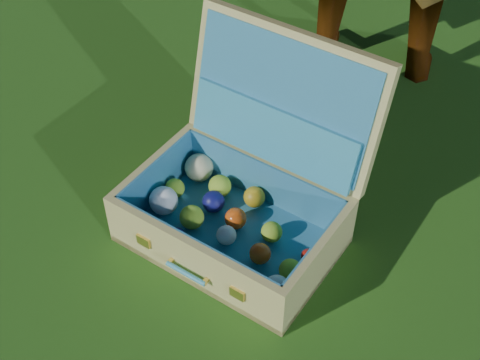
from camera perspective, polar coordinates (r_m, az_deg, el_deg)
The scene contains 2 objects.
ground at distance 1.83m, azimuth -6.24°, elevation -2.74°, with size 60.00×60.00×0.00m, color #215114.
suitcase at distance 1.69m, azimuth 0.50°, elevation -0.33°, with size 0.63×0.59×0.49m.
Camera 1 is at (0.58, -1.10, 1.34)m, focal length 50.00 mm.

